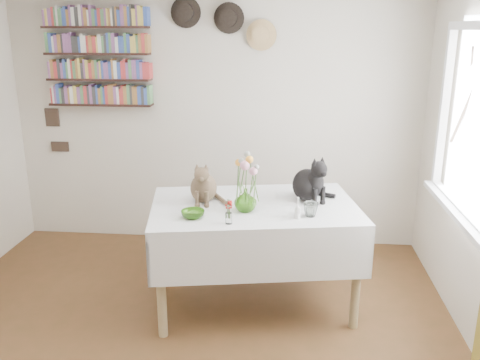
# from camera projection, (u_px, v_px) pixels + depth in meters

# --- Properties ---
(room) EXTENTS (4.08, 4.58, 2.58)m
(room) POSITION_uv_depth(u_px,v_px,m) (158.00, 190.00, 2.83)
(room) COLOR brown
(room) RESTS_ON ground
(window) EXTENTS (0.12, 1.52, 1.32)m
(window) POSITION_uv_depth(u_px,v_px,m) (476.00, 141.00, 3.37)
(window) COLOR white
(window) RESTS_ON room
(dining_table) EXTENTS (1.70, 1.25, 0.83)m
(dining_table) POSITION_uv_depth(u_px,v_px,m) (254.00, 229.00, 3.91)
(dining_table) COLOR white
(dining_table) RESTS_ON room
(tabby_cat) EXTENTS (0.24, 0.30, 0.33)m
(tabby_cat) POSITION_uv_depth(u_px,v_px,m) (203.00, 180.00, 3.88)
(tabby_cat) COLOR brown
(tabby_cat) RESTS_ON dining_table
(black_cat) EXTENTS (0.39, 0.40, 0.37)m
(black_cat) POSITION_uv_depth(u_px,v_px,m) (307.00, 176.00, 3.91)
(black_cat) COLOR black
(black_cat) RESTS_ON dining_table
(flower_vase) EXTENTS (0.17, 0.17, 0.17)m
(flower_vase) POSITION_uv_depth(u_px,v_px,m) (245.00, 200.00, 3.69)
(flower_vase) COLOR #7BC43F
(flower_vase) RESTS_ON dining_table
(green_bowl) EXTENTS (0.19, 0.19, 0.05)m
(green_bowl) POSITION_uv_depth(u_px,v_px,m) (193.00, 214.00, 3.58)
(green_bowl) COLOR #7BC43F
(green_bowl) RESTS_ON dining_table
(drinking_glass) EXTENTS (0.12, 0.12, 0.10)m
(drinking_glass) POSITION_uv_depth(u_px,v_px,m) (311.00, 209.00, 3.59)
(drinking_glass) COLOR white
(drinking_glass) RESTS_ON dining_table
(candlestick) EXTENTS (0.04, 0.04, 0.16)m
(candlestick) POSITION_uv_depth(u_px,v_px,m) (298.00, 211.00, 3.55)
(candlestick) COLOR white
(candlestick) RESTS_ON dining_table
(berry_jar) EXTENTS (0.05, 0.05, 0.19)m
(berry_jar) POSITION_uv_depth(u_px,v_px,m) (229.00, 212.00, 3.45)
(berry_jar) COLOR white
(berry_jar) RESTS_ON dining_table
(porcelain_figurine) EXTENTS (0.05, 0.05, 0.10)m
(porcelain_figurine) POSITION_uv_depth(u_px,v_px,m) (310.00, 197.00, 3.90)
(porcelain_figurine) COLOR white
(porcelain_figurine) RESTS_ON dining_table
(flower_bouquet) EXTENTS (0.17, 0.13, 0.39)m
(flower_bouquet) POSITION_uv_depth(u_px,v_px,m) (246.00, 166.00, 3.62)
(flower_bouquet) COLOR #4C7233
(flower_bouquet) RESTS_ON flower_vase
(bookshelf_unit) EXTENTS (1.00, 0.16, 0.91)m
(bookshelf_unit) POSITION_uv_depth(u_px,v_px,m) (98.00, 58.00, 4.82)
(bookshelf_unit) COLOR black
(bookshelf_unit) RESTS_ON room
(wall_hats) EXTENTS (0.98, 0.09, 0.48)m
(wall_hats) POSITION_uv_depth(u_px,v_px,m) (225.00, 22.00, 4.64)
(wall_hats) COLOR black
(wall_hats) RESTS_ON room
(wall_art_plaques) EXTENTS (0.21, 0.02, 0.44)m
(wall_art_plaques) POSITION_uv_depth(u_px,v_px,m) (56.00, 130.00, 5.14)
(wall_art_plaques) COLOR #38281E
(wall_art_plaques) RESTS_ON room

